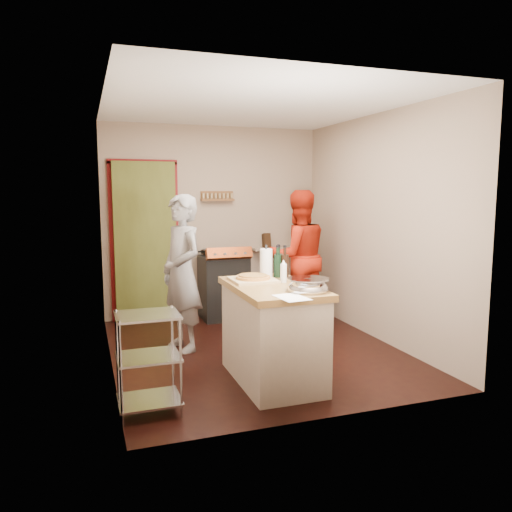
# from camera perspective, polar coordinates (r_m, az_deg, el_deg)

# --- Properties ---
(floor) EXTENTS (3.50, 3.50, 0.00)m
(floor) POSITION_cam_1_polar(r_m,az_deg,el_deg) (5.55, -0.19, -10.63)
(floor) COLOR black
(floor) RESTS_ON ground
(back_wall) EXTENTS (3.00, 0.44, 2.60)m
(back_wall) POSITION_cam_1_polar(r_m,az_deg,el_deg) (6.88, -10.10, 2.42)
(back_wall) COLOR gray
(back_wall) RESTS_ON ground
(left_wall) EXTENTS (0.04, 3.50, 2.60)m
(left_wall) POSITION_cam_1_polar(r_m,az_deg,el_deg) (5.01, -16.65, 2.30)
(left_wall) COLOR gray
(left_wall) RESTS_ON ground
(right_wall) EXTENTS (0.04, 3.50, 2.60)m
(right_wall) POSITION_cam_1_polar(r_m,az_deg,el_deg) (5.95, 13.62, 3.17)
(right_wall) COLOR gray
(right_wall) RESTS_ON ground
(ceiling) EXTENTS (3.00, 3.50, 0.02)m
(ceiling) POSITION_cam_1_polar(r_m,az_deg,el_deg) (5.35, -0.21, 17.00)
(ceiling) COLOR white
(ceiling) RESTS_ON back_wall
(stove) EXTENTS (0.60, 0.63, 1.00)m
(stove) POSITION_cam_1_polar(r_m,az_deg,el_deg) (6.77, -3.72, -3.39)
(stove) COLOR black
(stove) RESTS_ON ground
(wire_shelving) EXTENTS (0.48, 0.40, 0.80)m
(wire_shelving) POSITION_cam_1_polar(r_m,az_deg,el_deg) (4.03, -12.21, -11.34)
(wire_shelving) COLOR silver
(wire_shelving) RESTS_ON ground
(island) EXTENTS (0.70, 1.30, 1.20)m
(island) POSITION_cam_1_polar(r_m,az_deg,el_deg) (4.56, 1.95, -8.48)
(island) COLOR beige
(island) RESTS_ON ground
(person_stripe) EXTENTS (0.58, 0.71, 1.69)m
(person_stripe) POSITION_cam_1_polar(r_m,az_deg,el_deg) (5.43, -8.45, -1.94)
(person_stripe) COLOR silver
(person_stripe) RESTS_ON ground
(person_red) EXTENTS (0.85, 0.67, 1.73)m
(person_red) POSITION_cam_1_polar(r_m,az_deg,el_deg) (6.55, 4.83, -0.08)
(person_red) COLOR #B9200C
(person_red) RESTS_ON ground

